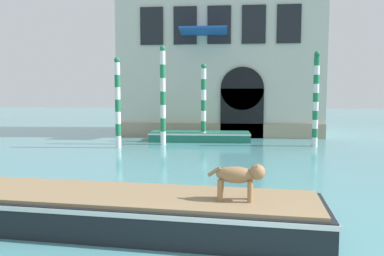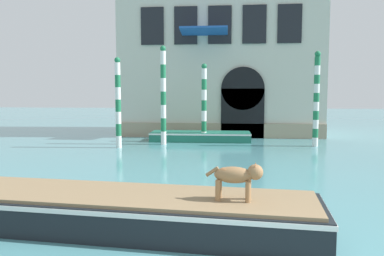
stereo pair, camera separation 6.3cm
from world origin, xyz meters
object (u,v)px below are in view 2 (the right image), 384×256
(mooring_pole_0, at_px, (316,99))
(mooring_pole_2, at_px, (204,103))
(mooring_pole_1, at_px, (118,103))
(boat_foreground, at_px, (124,209))
(boat_moored_near_palazzo, at_px, (200,136))
(dog_on_deck, at_px, (238,176))
(mooring_pole_3, at_px, (163,95))

(mooring_pole_0, bearing_deg, mooring_pole_2, 168.14)
(mooring_pole_0, height_order, mooring_pole_1, mooring_pole_0)
(boat_foreground, relative_size, mooring_pole_2, 1.82)
(boat_moored_near_palazzo, bearing_deg, mooring_pole_0, -15.59)
(mooring_pole_1, bearing_deg, boat_moored_near_palazzo, 38.99)
(boat_foreground, height_order, dog_on_deck, dog_on_deck)
(boat_moored_near_palazzo, bearing_deg, boat_foreground, -92.61)
(dog_on_deck, xyz_separation_m, mooring_pole_2, (-1.41, 12.74, 0.93))
(dog_on_deck, height_order, mooring_pole_3, mooring_pole_3)
(boat_foreground, relative_size, mooring_pole_3, 1.53)
(boat_moored_near_palazzo, xyz_separation_m, mooring_pole_2, (0.20, -0.36, 1.76))
(boat_foreground, height_order, boat_moored_near_palazzo, boat_foreground)
(mooring_pole_2, xyz_separation_m, mooring_pole_3, (-1.89, -1.18, 0.38))
(boat_foreground, relative_size, dog_on_deck, 7.40)
(dog_on_deck, bearing_deg, mooring_pole_0, 77.23)
(dog_on_deck, xyz_separation_m, boat_moored_near_palazzo, (-1.61, 13.10, -0.84))
(mooring_pole_2, distance_m, mooring_pole_3, 2.26)
(dog_on_deck, distance_m, mooring_pole_0, 12.32)
(boat_moored_near_palazzo, height_order, mooring_pole_1, mooring_pole_1)
(dog_on_deck, relative_size, mooring_pole_0, 0.22)
(dog_on_deck, bearing_deg, boat_moored_near_palazzo, 102.80)
(boat_foreground, height_order, mooring_pole_1, mooring_pole_1)
(boat_foreground, bearing_deg, mooring_pole_2, 92.04)
(mooring_pole_1, distance_m, mooring_pole_3, 2.29)
(boat_foreground, xyz_separation_m, mooring_pole_0, (5.96, 11.36, 1.88))
(mooring_pole_0, bearing_deg, boat_moored_near_palazzo, 165.02)
(boat_foreground, distance_m, boat_moored_near_palazzo, 12.85)
(boat_foreground, bearing_deg, mooring_pole_3, 101.29)
(boat_foreground, bearing_deg, mooring_pole_0, 67.34)
(dog_on_deck, xyz_separation_m, mooring_pole_1, (-5.14, 10.25, 0.98))
(mooring_pole_0, xyz_separation_m, mooring_pole_2, (-5.31, 1.12, -0.22))
(boat_foreground, xyz_separation_m, boat_moored_near_palazzo, (0.45, 12.84, -0.10))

